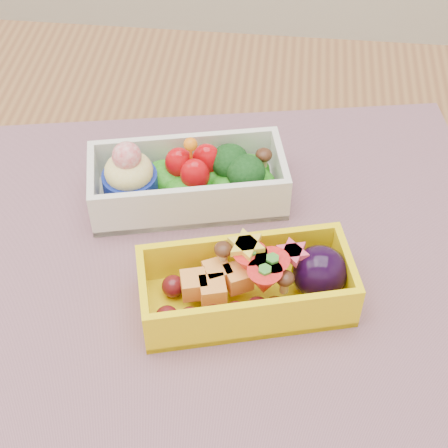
# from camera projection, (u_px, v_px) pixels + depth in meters

# --- Properties ---
(table) EXTENTS (1.20, 0.80, 0.75)m
(table) POSITION_uv_depth(u_px,v_px,m) (261.00, 349.00, 0.68)
(table) COLOR brown
(table) RESTS_ON ground
(placemat) EXTENTS (0.59, 0.50, 0.00)m
(placemat) POSITION_uv_depth(u_px,v_px,m) (215.00, 257.00, 0.63)
(placemat) COLOR #895E6C
(placemat) RESTS_ON table
(bento_white) EXTENTS (0.20, 0.12, 0.08)m
(bento_white) POSITION_uv_depth(u_px,v_px,m) (187.00, 180.00, 0.66)
(bento_white) COLOR silver
(bento_white) RESTS_ON placemat
(bento_yellow) EXTENTS (0.19, 0.12, 0.06)m
(bento_yellow) POSITION_uv_depth(u_px,v_px,m) (251.00, 284.00, 0.58)
(bento_yellow) COLOR yellow
(bento_yellow) RESTS_ON placemat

